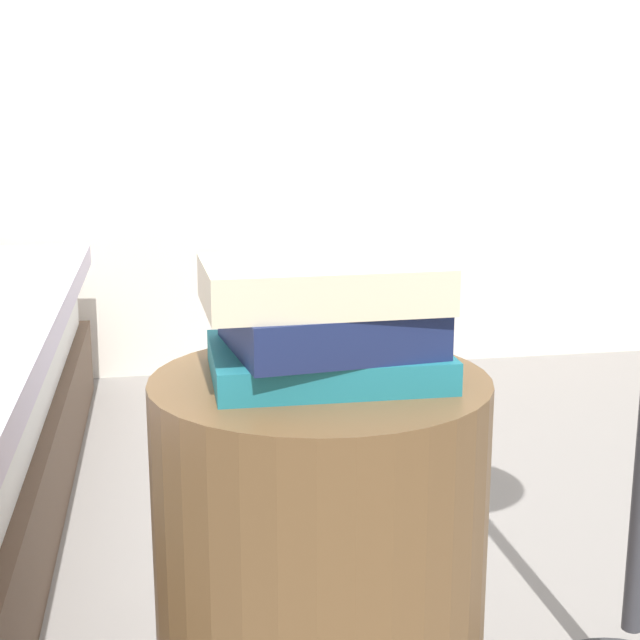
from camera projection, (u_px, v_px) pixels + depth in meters
side_table at (320, 592)px, 1.17m from camera, size 0.41×0.41×0.56m
book_teal at (326, 361)px, 1.11m from camera, size 0.27×0.21×0.04m
book_navy at (329, 325)px, 1.09m from camera, size 0.25×0.22×0.05m
book_cream at (325, 283)px, 1.07m from camera, size 0.27×0.19×0.05m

